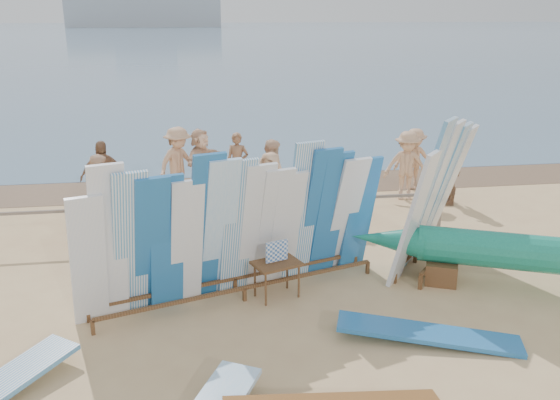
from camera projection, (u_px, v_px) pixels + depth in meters
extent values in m
plane|color=#D7B27C|center=(165.00, 309.00, 9.76)|extent=(160.00, 160.00, 0.00)
cube|color=slate|center=(185.00, 33.00, 130.32)|extent=(320.00, 240.00, 0.02)
cube|color=brown|center=(174.00, 187.00, 16.54)|extent=(40.00, 2.60, 0.01)
cube|color=#999EA3|center=(144.00, 13.00, 176.37)|extent=(45.00, 8.00, 8.00)
cube|color=#7B6A5D|center=(168.00, 206.00, 12.34)|extent=(12.00, 0.06, 0.06)
cube|color=#7B6A5D|center=(70.00, 227.00, 12.16)|extent=(0.08, 0.08, 0.90)
cube|color=#7B6A5D|center=(169.00, 222.00, 12.44)|extent=(0.08, 0.08, 0.90)
cube|color=#7B6A5D|center=(263.00, 217.00, 12.73)|extent=(0.08, 0.08, 0.90)
cube|color=#7B6A5D|center=(353.00, 213.00, 13.01)|extent=(0.08, 0.08, 0.90)
cube|color=#7B6A5D|center=(440.00, 209.00, 13.29)|extent=(0.08, 0.08, 0.90)
cube|color=brown|center=(244.00, 288.00, 9.96)|extent=(4.76, 1.57, 0.06)
cube|color=brown|center=(235.00, 278.00, 10.32)|extent=(4.76, 1.57, 0.06)
cube|color=white|center=(88.00, 262.00, 8.86)|extent=(0.67, 0.69, 2.20)
cube|color=white|center=(109.00, 245.00, 8.92)|extent=(0.69, 0.76, 2.64)
cube|color=white|center=(131.00, 245.00, 9.08)|extent=(0.74, 0.90, 2.51)
cube|color=#2269AD|center=(152.00, 245.00, 9.23)|extent=(0.75, 0.94, 2.39)
cube|color=#2269AD|center=(167.00, 244.00, 9.34)|extent=(0.66, 0.65, 2.36)
cube|color=white|center=(187.00, 244.00, 9.49)|extent=(0.68, 0.70, 2.25)
cube|color=#2269AD|center=(205.00, 229.00, 9.56)|extent=(0.75, 0.93, 2.66)
cube|color=#9BCDF8|center=(219.00, 230.00, 9.68)|extent=(0.76, 0.96, 2.54)
cube|color=white|center=(238.00, 228.00, 9.83)|extent=(0.70, 0.79, 2.48)
cube|color=white|center=(256.00, 228.00, 9.98)|extent=(0.71, 0.82, 2.38)
cube|color=white|center=(273.00, 229.00, 10.13)|extent=(0.72, 0.86, 2.26)
cube|color=white|center=(285.00, 229.00, 10.25)|extent=(0.71, 0.81, 2.17)
cube|color=white|center=(302.00, 213.00, 10.31)|extent=(0.69, 0.74, 2.65)
cube|color=#2269AD|center=(318.00, 214.00, 10.47)|extent=(0.73, 0.87, 2.52)
cube|color=#2269AD|center=(330.00, 215.00, 10.58)|extent=(0.72, 0.83, 2.42)
cube|color=white|center=(345.00, 215.00, 10.74)|extent=(0.75, 0.94, 2.29)
cube|color=#2269AD|center=(360.00, 214.00, 10.88)|extent=(0.68, 0.71, 2.25)
cube|color=brown|center=(440.00, 255.00, 11.24)|extent=(1.45, 1.69, 0.06)
cube|color=brown|center=(416.00, 250.00, 11.48)|extent=(1.45, 1.69, 0.06)
cube|color=white|center=(413.00, 220.00, 10.25)|extent=(0.87, 0.87, 2.48)
cube|color=white|center=(424.00, 199.00, 10.59)|extent=(1.00, 0.98, 2.96)
cube|color=white|center=(433.00, 195.00, 11.02)|extent=(1.02, 0.99, 2.84)
cube|color=white|center=(441.00, 191.00, 11.45)|extent=(1.03, 1.00, 2.72)
cube|color=white|center=(447.00, 189.00, 11.81)|extent=(1.04, 1.01, 2.60)
cube|color=brown|center=(441.00, 271.00, 10.72)|extent=(0.77, 0.82, 0.39)
cone|color=#1A9174|center=(388.00, 240.00, 10.81)|extent=(1.45, 1.09, 0.61)
cube|color=brown|center=(277.00, 264.00, 9.99)|extent=(0.91, 0.78, 0.05)
cube|color=white|center=(277.00, 251.00, 9.92)|extent=(0.39, 0.17, 0.36)
cube|color=#2269AD|center=(428.00, 341.00, 8.81)|extent=(2.74, 1.38, 0.25)
cube|color=#AD1E12|center=(208.00, 219.00, 12.98)|extent=(0.68, 0.64, 0.05)
cube|color=#AD1E12|center=(204.00, 203.00, 13.11)|extent=(0.59, 0.31, 0.57)
cube|color=#AD1E12|center=(259.00, 213.00, 13.47)|extent=(0.55, 0.51, 0.05)
cube|color=#AD1E12|center=(258.00, 199.00, 13.60)|extent=(0.53, 0.19, 0.52)
cube|color=#AD1E12|center=(255.00, 200.00, 13.80)|extent=(0.48, 0.71, 0.49)
cube|color=#AD1E12|center=(255.00, 184.00, 13.95)|extent=(0.41, 0.20, 0.31)
imported|color=beige|center=(272.00, 175.00, 14.35)|extent=(0.69, 0.95, 1.77)
imported|color=tan|center=(271.00, 188.00, 13.54)|extent=(0.87, 0.82, 1.66)
imported|color=tan|center=(407.00, 166.00, 15.19)|extent=(1.24, 0.75, 1.79)
imported|color=#8C6042|center=(451.00, 168.00, 14.83)|extent=(0.67, 1.17, 1.87)
imported|color=tan|center=(179.00, 164.00, 15.19)|extent=(1.26, 1.18, 1.90)
imported|color=tan|center=(414.00, 159.00, 16.10)|extent=(1.15, 0.63, 1.68)
imported|color=#8C6042|center=(237.00, 164.00, 15.65)|extent=(0.68, 0.50, 1.66)
imported|color=beige|center=(201.00, 161.00, 15.79)|extent=(1.31, 1.64, 1.74)
imported|color=#8C6042|center=(103.00, 178.00, 14.12)|extent=(1.14, 0.77, 1.79)
imported|color=beige|center=(101.00, 191.00, 13.20)|extent=(0.46, 0.85, 1.69)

